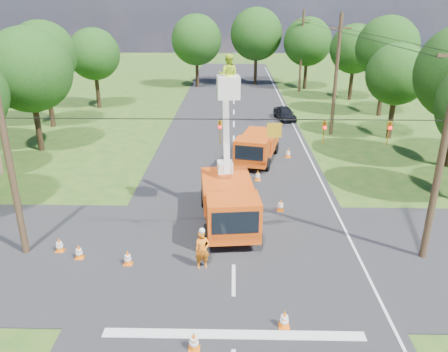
{
  "coord_description": "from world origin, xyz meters",
  "views": [
    {
      "loc": [
        -0.08,
        -15.12,
        10.6
      ],
      "look_at": [
        -0.51,
        5.15,
        2.6
      ],
      "focal_mm": 35.0,
      "sensor_mm": 36.0,
      "label": 1
    }
  ],
  "objects_px": {
    "traffic_cone_1": "(284,319)",
    "pole_left": "(9,160)",
    "traffic_cone_3": "(258,175)",
    "pole_right_near": "(443,149)",
    "tree_left_d": "(29,70)",
    "tree_left_e": "(43,54)",
    "ground_worker": "(202,250)",
    "pole_right_mid": "(336,75)",
    "tree_far_a": "(196,40)",
    "traffic_cone_5": "(59,245)",
    "bucket_truck": "(229,192)",
    "tree_right_d": "(387,48)",
    "distant_car": "(285,113)",
    "tree_right_e": "(355,49)",
    "tree_left_f": "(94,54)",
    "tree_right_c": "(397,74)",
    "traffic_cone_4": "(79,252)",
    "traffic_cone_2": "(281,205)",
    "traffic_cone_7": "(288,153)",
    "pole_right_far": "(302,51)",
    "second_truck": "(257,146)",
    "tree_far_b": "(256,34)",
    "traffic_cone_8": "(128,258)",
    "traffic_cone_0": "(194,341)",
    "tree_far_c": "(308,42)"
  },
  "relations": [
    {
      "from": "traffic_cone_3",
      "to": "pole_right_mid",
      "type": "xyz_separation_m",
      "value": [
        6.95,
        11.03,
        4.75
      ]
    },
    {
      "from": "traffic_cone_4",
      "to": "pole_right_near",
      "type": "xyz_separation_m",
      "value": [
        15.39,
        0.47,
        4.75
      ]
    },
    {
      "from": "traffic_cone_7",
      "to": "tree_left_d",
      "type": "distance_m",
      "value": 19.93
    },
    {
      "from": "traffic_cone_4",
      "to": "traffic_cone_7",
      "type": "xyz_separation_m",
      "value": [
        10.91,
        14.04,
        0.0
      ]
    },
    {
      "from": "tree_far_c",
      "to": "tree_left_d",
      "type": "bearing_deg",
      "value": -132.22
    },
    {
      "from": "pole_right_mid",
      "to": "tree_far_a",
      "type": "height_order",
      "value": "pole_right_mid"
    },
    {
      "from": "bucket_truck",
      "to": "tree_right_d",
      "type": "relative_size",
      "value": 0.87
    },
    {
      "from": "ground_worker",
      "to": "traffic_cone_7",
      "type": "distance_m",
      "value": 15.62
    },
    {
      "from": "traffic_cone_7",
      "to": "tree_right_c",
      "type": "bearing_deg",
      "value": 30.58
    },
    {
      "from": "traffic_cone_1",
      "to": "traffic_cone_0",
      "type": "bearing_deg",
      "value": -159.61
    },
    {
      "from": "tree_left_d",
      "to": "tree_right_c",
      "type": "xyz_separation_m",
      "value": [
        28.2,
        4.0,
        -0.81
      ]
    },
    {
      "from": "second_truck",
      "to": "tree_left_e",
      "type": "relative_size",
      "value": 0.67
    },
    {
      "from": "traffic_cone_2",
      "to": "traffic_cone_3",
      "type": "xyz_separation_m",
      "value": [
        -1.02,
        4.43,
        0.0
      ]
    },
    {
      "from": "traffic_cone_3",
      "to": "pole_right_near",
      "type": "distance_m",
      "value": 12.3
    },
    {
      "from": "traffic_cone_5",
      "to": "second_truck",
      "type": "bearing_deg",
      "value": 52.45
    },
    {
      "from": "bucket_truck",
      "to": "second_truck",
      "type": "height_order",
      "value": "bucket_truck"
    },
    {
      "from": "traffic_cone_0",
      "to": "traffic_cone_3",
      "type": "distance_m",
      "value": 15.12
    },
    {
      "from": "traffic_cone_1",
      "to": "pole_left",
      "type": "bearing_deg",
      "value": 157.19
    },
    {
      "from": "tree_left_f",
      "to": "tree_right_c",
      "type": "xyz_separation_m",
      "value": [
        28.0,
        -11.0,
        -0.37
      ]
    },
    {
      "from": "traffic_cone_1",
      "to": "pole_right_far",
      "type": "relative_size",
      "value": 0.07
    },
    {
      "from": "pole_right_far",
      "to": "tree_far_a",
      "type": "bearing_deg",
      "value": 167.47
    },
    {
      "from": "bucket_truck",
      "to": "tree_left_f",
      "type": "height_order",
      "value": "bucket_truck"
    },
    {
      "from": "distant_car",
      "to": "tree_right_e",
      "type": "height_order",
      "value": "tree_right_e"
    },
    {
      "from": "tree_far_a",
      "to": "traffic_cone_5",
      "type": "bearing_deg",
      "value": -93.97
    },
    {
      "from": "pole_left",
      "to": "tree_right_e",
      "type": "relative_size",
      "value": 1.04
    },
    {
      "from": "ground_worker",
      "to": "traffic_cone_0",
      "type": "height_order",
      "value": "ground_worker"
    },
    {
      "from": "distant_car",
      "to": "traffic_cone_5",
      "type": "distance_m",
      "value": 28.05
    },
    {
      "from": "pole_left",
      "to": "tree_far_b",
      "type": "height_order",
      "value": "tree_far_b"
    },
    {
      "from": "distant_car",
      "to": "pole_left",
      "type": "height_order",
      "value": "pole_left"
    },
    {
      "from": "distant_car",
      "to": "tree_left_d",
      "type": "relative_size",
      "value": 0.41
    },
    {
      "from": "bucket_truck",
      "to": "distant_car",
      "type": "bearing_deg",
      "value": 70.63
    },
    {
      "from": "tree_left_d",
      "to": "traffic_cone_7",
      "type": "bearing_deg",
      "value": -4.28
    },
    {
      "from": "tree_left_f",
      "to": "tree_right_d",
      "type": "bearing_deg",
      "value": -5.79
    },
    {
      "from": "second_truck",
      "to": "tree_far_b",
      "type": "xyz_separation_m",
      "value": [
        1.36,
        32.39,
        5.65
      ]
    },
    {
      "from": "pole_left",
      "to": "traffic_cone_8",
      "type": "bearing_deg",
      "value": -10.56
    },
    {
      "from": "tree_right_c",
      "to": "tree_right_d",
      "type": "bearing_deg",
      "value": 78.69
    },
    {
      "from": "tree_left_e",
      "to": "tree_right_c",
      "type": "bearing_deg",
      "value": -5.71
    },
    {
      "from": "tree_left_d",
      "to": "tree_left_e",
      "type": "xyz_separation_m",
      "value": [
        -1.8,
        7.0,
        0.37
      ]
    },
    {
      "from": "traffic_cone_1",
      "to": "pole_right_near",
      "type": "height_order",
      "value": "pole_right_near"
    },
    {
      "from": "traffic_cone_3",
      "to": "tree_right_e",
      "type": "distance_m",
      "value": 29.28
    },
    {
      "from": "pole_right_mid",
      "to": "tree_right_d",
      "type": "height_order",
      "value": "pole_right_mid"
    },
    {
      "from": "traffic_cone_3",
      "to": "pole_left",
      "type": "relative_size",
      "value": 0.08
    },
    {
      "from": "traffic_cone_4",
      "to": "tree_far_b",
      "type": "height_order",
      "value": "tree_far_b"
    },
    {
      "from": "second_truck",
      "to": "distant_car",
      "type": "relative_size",
      "value": 1.68
    },
    {
      "from": "traffic_cone_4",
      "to": "traffic_cone_5",
      "type": "distance_m",
      "value": 1.23
    },
    {
      "from": "traffic_cone_1",
      "to": "bucket_truck",
      "type": "bearing_deg",
      "value": 104.79
    },
    {
      "from": "pole_right_far",
      "to": "tree_left_d",
      "type": "distance_m",
      "value": 34.33
    },
    {
      "from": "second_truck",
      "to": "tree_left_d",
      "type": "relative_size",
      "value": 0.68
    },
    {
      "from": "traffic_cone_2",
      "to": "tree_right_d",
      "type": "xyz_separation_m",
      "value": [
        12.23,
        22.46,
        6.32
      ]
    },
    {
      "from": "ground_worker",
      "to": "pole_right_mid",
      "type": "relative_size",
      "value": 0.18
    }
  ]
}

